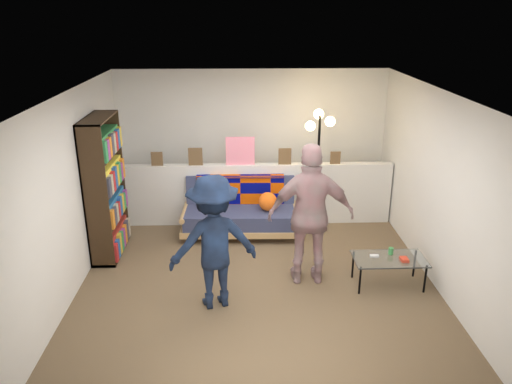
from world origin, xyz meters
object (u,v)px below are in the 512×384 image
futon_sofa (241,211)px  floor_lamp (319,146)px  person_left (214,242)px  person_right (311,215)px  coffee_table (390,260)px  bookshelf (105,192)px

futon_sofa → floor_lamp: 1.55m
floor_lamp → person_left: size_ratio=1.18×
person_left → person_right: person_right is taller
person_right → floor_lamp: bearing=-100.0°
futon_sofa → coffee_table: size_ratio=2.01×
futon_sofa → person_left: size_ratio=1.13×
person_right → coffee_table: bearing=172.4°
futon_sofa → bookshelf: 2.06m
floor_lamp → person_right: floor_lamp is taller
bookshelf → floor_lamp: (3.08, 0.77, 0.42)m
floor_lamp → person_left: (-1.51, -2.17, -0.54)m
person_left → person_right: 1.29m
futon_sofa → person_right: person_right is taller
person_left → person_right: size_ratio=0.88×
futon_sofa → person_right: size_ratio=1.00×
futon_sofa → person_right: (0.86, -1.50, 0.55)m
bookshelf → person_right: bearing=-18.1°
floor_lamp → person_right: size_ratio=1.04×
coffee_table → person_left: 2.25m
bookshelf → floor_lamp: 3.20m
futon_sofa → bookshelf: bearing=-162.2°
bookshelf → person_left: bookshelf is taller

